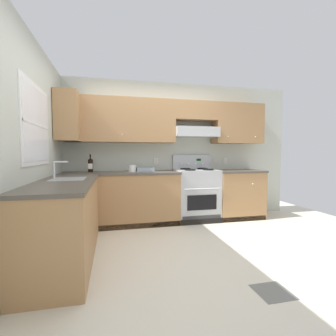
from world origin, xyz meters
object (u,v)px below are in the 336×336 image
Objects in this scene: stove at (196,194)px; wine_bottle at (91,164)px; paper_towel_roll at (132,168)px; bowl at (145,170)px.

wine_bottle is at bearing 176.84° from stove.
wine_bottle is 0.71m from paper_towel_roll.
paper_towel_roll is (0.70, -0.10, -0.07)m from wine_bottle.
stove is 9.49× the size of paper_towel_roll.
paper_towel_roll is at bearing 179.67° from stove.
stove is 3.99× the size of bowl.
stove reaches higher than bowl.
wine_bottle is (-1.87, 0.10, 0.56)m from stove.
wine_bottle is 0.93m from bowl.
stove is 1.27m from paper_towel_roll.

